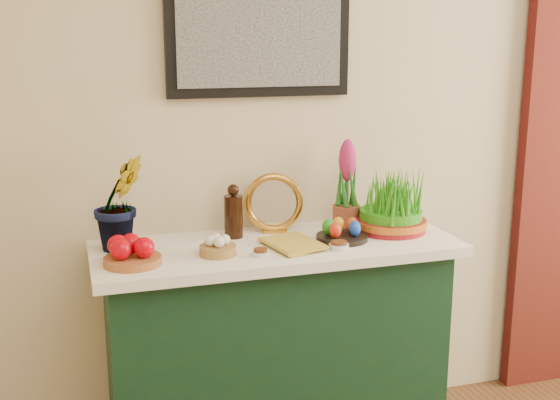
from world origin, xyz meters
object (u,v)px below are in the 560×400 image
(sideboard, at_px, (276,354))
(hyacinth_green, at_px, (119,187))
(wheatgrass_sabzeh, at_px, (391,206))
(mirror, at_px, (274,204))
(book, at_px, (272,247))

(sideboard, bearing_deg, hyacinth_green, 170.87)
(sideboard, height_order, hyacinth_green, hyacinth_green)
(sideboard, bearing_deg, wheatgrass_sabzeh, 2.39)
(hyacinth_green, height_order, wheatgrass_sabzeh, hyacinth_green)
(hyacinth_green, bearing_deg, mirror, -16.33)
(sideboard, xyz_separation_m, wheatgrass_sabzeh, (0.49, 0.02, 0.57))
(mirror, distance_m, book, 0.28)
(sideboard, height_order, book, book)
(sideboard, relative_size, book, 5.59)
(hyacinth_green, distance_m, book, 0.61)
(mirror, xyz_separation_m, book, (-0.08, -0.25, -0.10))
(book, xyz_separation_m, wheatgrass_sabzeh, (0.54, 0.12, 0.09))
(mirror, bearing_deg, hyacinth_green, -174.21)
(book, height_order, wheatgrass_sabzeh, wheatgrass_sabzeh)
(sideboard, bearing_deg, mirror, 77.05)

